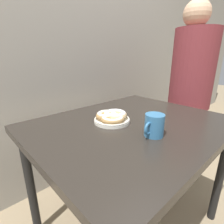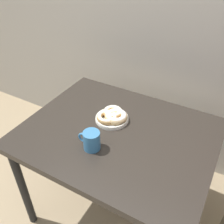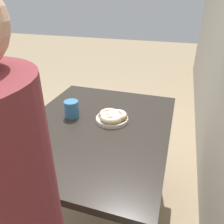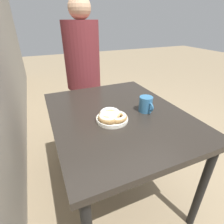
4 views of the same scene
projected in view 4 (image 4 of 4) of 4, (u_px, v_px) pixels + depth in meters
The scene contains 5 objects.
ground_plane at pixel (152, 175), 1.68m from camera, with size 14.00×14.00×0.00m, color #937F60.
dining_table at pixel (117, 123), 1.22m from camera, with size 1.08×0.86×0.77m.
donut_plate at pixel (111, 116), 1.08m from camera, with size 0.20×0.22×0.06m.
coffee_mug at pixel (146, 104), 1.18m from camera, with size 0.13×0.09×0.11m.
person_figure at pixel (83, 76), 1.79m from camera, with size 0.36×0.34×1.51m.
Camera 4 is at (-0.94, 0.83, 1.33)m, focal length 28.00 mm.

